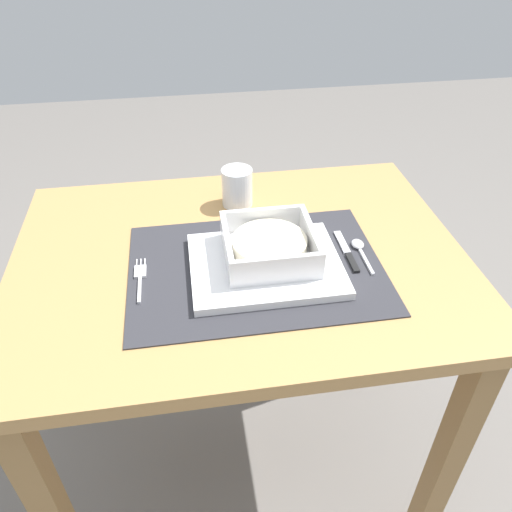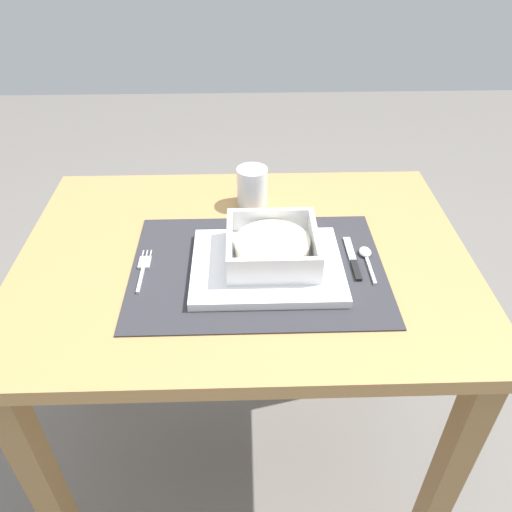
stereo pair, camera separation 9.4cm
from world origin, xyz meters
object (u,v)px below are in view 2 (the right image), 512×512
(dining_table, at_px, (243,298))
(drinking_glass, at_px, (251,188))
(butter_knife, at_px, (351,261))
(porridge_bowl, at_px, (270,248))
(fork, at_px, (142,267))
(spoon, at_px, (364,256))

(dining_table, distance_m, drinking_glass, 0.25)
(butter_knife, xyz_separation_m, drinking_glass, (-0.19, 0.23, 0.03))
(butter_knife, bearing_deg, porridge_bowl, 178.59)
(fork, bearing_deg, spoon, 0.13)
(butter_knife, bearing_deg, dining_table, 168.22)
(porridge_bowl, bearing_deg, spoon, 4.00)
(porridge_bowl, height_order, spoon, porridge_bowl)
(dining_table, height_order, butter_knife, butter_knife)
(fork, distance_m, butter_knife, 0.40)
(porridge_bowl, xyz_separation_m, drinking_glass, (-0.03, 0.23, -0.00))
(spoon, xyz_separation_m, drinking_glass, (-0.22, 0.21, 0.03))
(porridge_bowl, distance_m, fork, 0.25)
(fork, height_order, drinking_glass, drinking_glass)
(dining_table, height_order, spoon, spoon)
(spoon, relative_size, drinking_glass, 1.27)
(dining_table, relative_size, butter_knife, 6.79)
(fork, bearing_deg, dining_table, 11.14)
(dining_table, xyz_separation_m, drinking_glass, (0.02, 0.19, 0.16))
(fork, relative_size, drinking_glass, 1.46)
(dining_table, relative_size, spoon, 8.14)
(dining_table, distance_m, fork, 0.23)
(porridge_bowl, bearing_deg, drinking_glass, 98.10)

